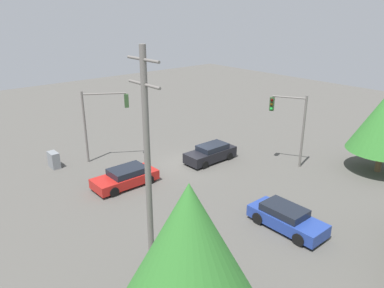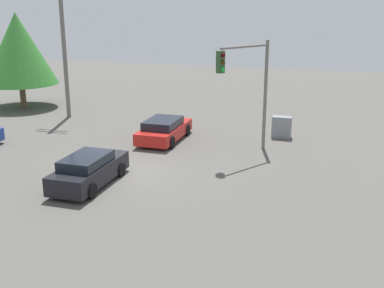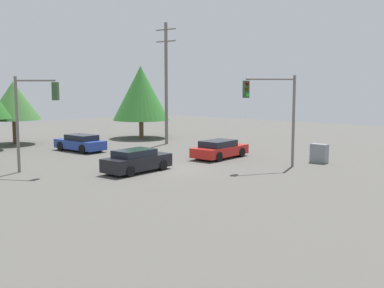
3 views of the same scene
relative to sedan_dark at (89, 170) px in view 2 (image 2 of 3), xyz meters
name	(u,v)px [view 2 (image 2 of 3)]	position (x,y,z in m)	size (l,w,h in m)	color
ground_plane	(122,174)	(-0.72, -1.71, -0.68)	(80.00, 80.00, 0.00)	#54514C
sedan_dark	(89,170)	(0.00, 0.00, 0.00)	(1.87, 4.45, 1.39)	black
sedan_red	(164,130)	(-0.63, -7.65, -0.04)	(2.06, 4.58, 1.30)	red
traffic_signal_main	(248,78)	(-5.66, -6.51, 3.33)	(2.07, 3.17, 5.85)	slate
utility_pole_tall	(63,35)	(7.87, -11.33, 4.91)	(2.20, 0.28, 10.58)	slate
electrical_cabinet	(282,127)	(-7.06, -10.28, -0.04)	(1.11, 0.61, 1.27)	gray
tree_far	(18,49)	(12.96, -13.25, 3.73)	(5.52, 5.52, 7.05)	brown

